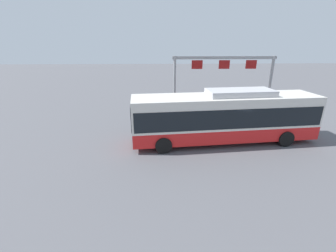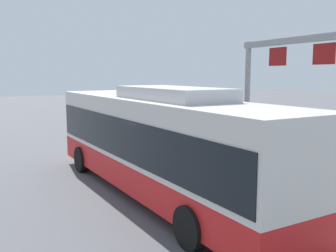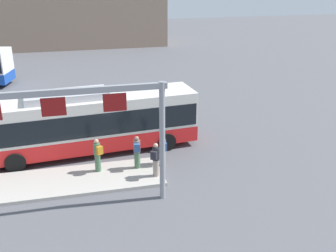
# 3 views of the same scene
# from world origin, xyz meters

# --- Properties ---
(ground_plane) EXTENTS (120.00, 120.00, 0.00)m
(ground_plane) POSITION_xyz_m (0.00, 0.00, 0.00)
(ground_plane) COLOR #56565B
(platform_curb) EXTENTS (10.00, 2.80, 0.16)m
(platform_curb) POSITION_xyz_m (-1.70, -3.23, 0.08)
(platform_curb) COLOR #B2ADA3
(platform_curb) RESTS_ON ground
(bus_main) EXTENTS (11.98, 3.55, 3.46)m
(bus_main) POSITION_xyz_m (-0.01, -0.00, 1.81)
(bus_main) COLOR red
(bus_main) RESTS_ON ground
(person_boarding) EXTENTS (0.38, 0.55, 1.67)m
(person_boarding) POSITION_xyz_m (2.22, -2.82, 1.05)
(person_boarding) COLOR #476B4C
(person_boarding) RESTS_ON platform_curb
(person_waiting_near) EXTENTS (0.34, 0.52, 1.67)m
(person_waiting_near) POSITION_xyz_m (3.54, -2.67, 0.89)
(person_waiting_near) COLOR gray
(person_waiting_near) RESTS_ON ground
(person_waiting_mid) EXTENTS (0.54, 0.61, 1.67)m
(person_waiting_mid) POSITION_xyz_m (2.93, -3.85, 1.05)
(person_waiting_mid) COLOR gray
(person_waiting_mid) RESTS_ON platform_curb
(person_waiting_far) EXTENTS (0.50, 0.60, 1.67)m
(person_waiting_far) POSITION_xyz_m (0.34, -2.71, 1.05)
(person_waiting_far) COLOR #476B4C
(person_waiting_far) RESTS_ON platform_curb
(platform_sign_gantry) EXTENTS (8.67, 0.24, 5.20)m
(platform_sign_gantry) POSITION_xyz_m (-1.27, -5.52, 3.72)
(platform_sign_gantry) COLOR gray
(platform_sign_gantry) RESTS_ON ground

